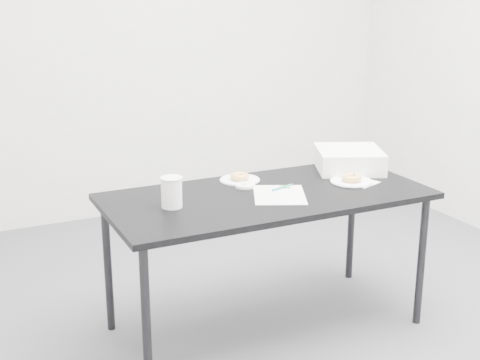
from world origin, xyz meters
name	(u,v)px	position (x,y,z in m)	size (l,w,h in m)	color
floor	(266,330)	(0.00, 0.00, 0.00)	(4.00, 4.00, 0.00)	#4B4C50
wall_back	(134,27)	(0.00, 2.00, 1.35)	(4.00, 0.02, 2.70)	silver
table	(267,204)	(0.02, 0.05, 0.64)	(1.53, 0.72, 0.69)	black
scorecard	(279,195)	(0.06, 0.00, 0.70)	(0.24, 0.30, 0.00)	white
logo_patch	(285,187)	(0.14, 0.09, 0.70)	(0.05, 0.05, 0.00)	green
pen	(282,187)	(0.12, 0.08, 0.70)	(0.01, 0.01, 0.14)	#0C7A84
napkin	(360,182)	(0.52, 0.00, 0.70)	(0.15, 0.15, 0.00)	white
plate_near	(351,181)	(0.48, 0.02, 0.70)	(0.21, 0.21, 0.01)	white
donut_near	(352,178)	(0.48, 0.02, 0.72)	(0.10, 0.10, 0.03)	gold
plate_far	(240,180)	(0.00, 0.29, 0.70)	(0.20, 0.20, 0.01)	white
donut_far	(240,176)	(0.00, 0.29, 0.72)	(0.09, 0.09, 0.03)	gold
coffee_cup	(172,192)	(-0.45, 0.05, 0.76)	(0.09, 0.09, 0.14)	white
cup_lid	(245,186)	(-0.03, 0.18, 0.70)	(0.10, 0.10, 0.01)	white
bakery_box	(349,159)	(0.61, 0.22, 0.75)	(0.33, 0.33, 0.11)	white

